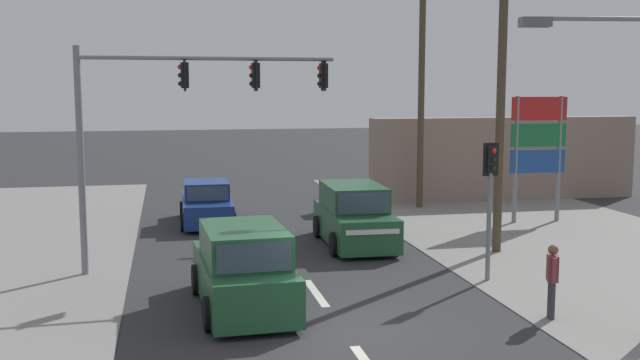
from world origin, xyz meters
name	(u,v)px	position (x,y,z in m)	size (l,w,h in m)	color
ground_plane	(345,333)	(0.00, 0.00, 0.00)	(140.00, 140.00, 0.00)	#303033
lane_dash_mid	(316,293)	(0.00, 3.00, 0.00)	(0.20, 2.40, 0.01)	silver
lane_dash_far	(284,249)	(0.00, 8.00, 0.00)	(0.20, 2.40, 0.01)	silver
utility_pole_midground_right	(498,59)	(6.07, 6.25, 5.75)	(3.78, 0.59, 10.75)	#4C3D2B
utility_pole_background_right	(421,84)	(6.63, 14.54, 5.01)	(1.80, 0.26, 9.55)	#4C3D2B
traffic_signal_mast	(173,109)	(-3.27, 6.06, 4.35)	(6.89, 0.62, 6.00)	slate
pedestal_signal_right_kerb	(490,188)	(4.54, 3.21, 2.42)	(0.44, 0.30, 3.56)	slate
shopping_plaza_sign	(538,141)	(9.73, 10.60, 2.98)	(2.10, 0.16, 4.60)	slate
shopfront_wall_far	(504,158)	(11.00, 16.00, 1.80)	(12.00, 1.00, 3.60)	gray
suv_oncoming_mid	(244,270)	(-1.83, 2.08, 0.88)	(2.22, 4.62, 1.90)	#235633
suv_kerbside_parked	(354,217)	(2.26, 8.16, 0.88)	(2.13, 4.58, 1.90)	#235633
sedan_receding_far	(207,205)	(-2.10, 12.68, 0.70)	(1.92, 4.25, 1.56)	navy
pedestrian_at_kerb	(552,277)	(4.55, 0.00, 0.93)	(0.34, 0.53, 1.63)	#333338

